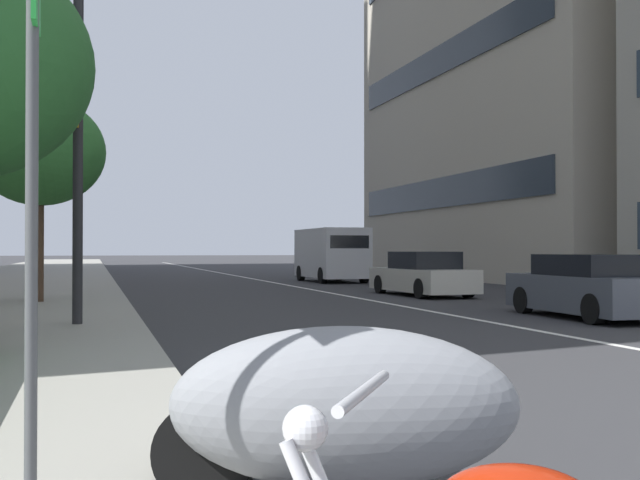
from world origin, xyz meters
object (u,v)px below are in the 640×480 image
(motorcycle_second_in_row, at_px, (340,408))
(car_lead_in_lane, at_px, (592,287))
(street_tree_mid_sidewalk, at_px, (40,152))
(car_approaching_light, at_px, (423,275))
(delivery_van_ahead, at_px, (331,253))
(parking_sign_by_curb, at_px, (33,174))
(street_lamp_with_banners, at_px, (94,29))

(motorcycle_second_in_row, relative_size, car_lead_in_lane, 0.50)
(motorcycle_second_in_row, relative_size, street_tree_mid_sidewalk, 0.41)
(car_lead_in_lane, bearing_deg, car_approaching_light, 3.81)
(car_lead_in_lane, bearing_deg, delivery_van_ahead, 2.19)
(car_approaching_light, relative_size, street_tree_mid_sidewalk, 0.90)
(car_lead_in_lane, relative_size, car_approaching_light, 0.92)
(parking_sign_by_curb, distance_m, street_tree_mid_sidewalk, 17.29)
(street_tree_mid_sidewalk, bearing_deg, car_approaching_light, -80.43)
(motorcycle_second_in_row, bearing_deg, delivery_van_ahead, -90.29)
(street_tree_mid_sidewalk, bearing_deg, street_lamp_with_banners, -168.51)
(street_tree_mid_sidewalk, bearing_deg, parking_sign_by_curb, -176.52)
(car_lead_in_lane, xyz_separation_m, car_approaching_light, (8.56, 0.19, -0.01))
(parking_sign_by_curb, bearing_deg, car_approaching_light, -28.84)
(motorcycle_second_in_row, relative_size, car_approaching_light, 0.46)
(delivery_van_ahead, bearing_deg, motorcycle_second_in_row, 162.23)
(parking_sign_by_curb, distance_m, street_lamp_with_banners, 11.22)
(car_approaching_light, bearing_deg, motorcycle_second_in_row, 152.13)
(parking_sign_by_curb, bearing_deg, motorcycle_second_in_row, -78.20)
(car_lead_in_lane, xyz_separation_m, street_tree_mid_sidewalk, (6.62, 11.73, 3.34))
(parking_sign_by_curb, bearing_deg, car_lead_in_lane, -45.49)
(street_lamp_with_banners, bearing_deg, motorcycle_second_in_row, -172.34)
(car_lead_in_lane, height_order, street_tree_mid_sidewalk, street_tree_mid_sidewalk)
(motorcycle_second_in_row, bearing_deg, car_lead_in_lane, -114.78)
(motorcycle_second_in_row, distance_m, car_lead_in_lane, 13.59)
(motorcycle_second_in_row, bearing_deg, car_approaching_light, -98.43)
(delivery_van_ahead, distance_m, parking_sign_by_curb, 31.94)
(motorcycle_second_in_row, xyz_separation_m, street_lamp_with_banners, (10.27, 1.38, 4.93))
(car_lead_in_lane, height_order, street_lamp_with_banners, street_lamp_with_banners)
(motorcycle_second_in_row, height_order, street_tree_mid_sidewalk, street_tree_mid_sidewalk)
(street_lamp_with_banners, bearing_deg, car_lead_in_lane, -90.59)
(car_approaching_light, height_order, street_lamp_with_banners, street_lamp_with_banners)
(car_lead_in_lane, bearing_deg, street_lamp_with_banners, 91.97)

